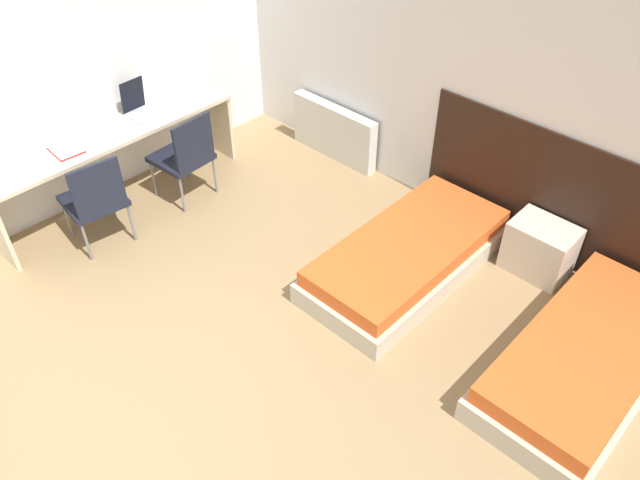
# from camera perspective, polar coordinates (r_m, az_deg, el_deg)

# --- Properties ---
(ground_plane) EXTENTS (20.00, 20.00, 0.00)m
(ground_plane) POSITION_cam_1_polar(r_m,az_deg,el_deg) (4.39, -19.64, -18.31)
(ground_plane) COLOR #9E7F56
(wall_back) EXTENTS (5.98, 0.05, 2.70)m
(wall_back) POSITION_cam_1_polar(r_m,az_deg,el_deg) (5.43, 12.82, 15.02)
(wall_back) COLOR white
(wall_back) RESTS_ON ground_plane
(wall_left) EXTENTS (0.05, 4.71, 2.70)m
(wall_left) POSITION_cam_1_polar(r_m,az_deg,el_deg) (5.96, -19.93, 15.99)
(wall_left) COLOR white
(wall_left) RESTS_ON ground_plane
(headboard_panel) EXTENTS (2.53, 0.03, 1.14)m
(headboard_panel) POSITION_cam_1_polar(r_m,az_deg,el_deg) (5.38, 21.31, 3.12)
(headboard_panel) COLOR black
(headboard_panel) RESTS_ON ground_plane
(bed_near_window) EXTENTS (0.88, 1.87, 0.33)m
(bed_near_window) POSITION_cam_1_polar(r_m,az_deg,el_deg) (5.20, 8.03, -1.42)
(bed_near_window) COLOR beige
(bed_near_window) RESTS_ON ground_plane
(bed_near_door) EXTENTS (0.88, 1.87, 0.33)m
(bed_near_door) POSITION_cam_1_polar(r_m,az_deg,el_deg) (4.78, 23.14, -9.87)
(bed_near_door) COLOR beige
(bed_near_door) RESTS_ON ground_plane
(nightstand) EXTENTS (0.51, 0.37, 0.46)m
(nightstand) POSITION_cam_1_polar(r_m,az_deg,el_deg) (5.42, 19.45, -0.72)
(nightstand) COLOR beige
(nightstand) RESTS_ON ground_plane
(radiator) EXTENTS (1.04, 0.12, 0.57)m
(radiator) POSITION_cam_1_polar(r_m,az_deg,el_deg) (6.51, 1.29, 9.85)
(radiator) COLOR silver
(radiator) RESTS_ON ground_plane
(desk) EXTENTS (0.52, 2.39, 0.74)m
(desk) POSITION_cam_1_polar(r_m,az_deg,el_deg) (5.99, -18.45, 8.17)
(desk) COLOR beige
(desk) RESTS_ON ground_plane
(chair_near_laptop) EXTENTS (0.50, 0.50, 0.89)m
(chair_near_laptop) POSITION_cam_1_polar(r_m,az_deg,el_deg) (5.91, -12.23, 7.70)
(chair_near_laptop) COLOR black
(chair_near_laptop) RESTS_ON ground_plane
(chair_near_notebook) EXTENTS (0.53, 0.53, 0.89)m
(chair_near_notebook) POSITION_cam_1_polar(r_m,az_deg,el_deg) (5.55, -19.87, 3.65)
(chair_near_notebook) COLOR black
(chair_near_notebook) RESTS_ON ground_plane
(laptop) EXTENTS (0.32, 0.26, 0.32)m
(laptop) POSITION_cam_1_polar(r_m,az_deg,el_deg) (6.08, -16.11, 11.50)
(laptop) COLOR silver
(laptop) RESTS_ON desk
(open_notebook) EXTENTS (0.30, 0.24, 0.02)m
(open_notebook) POSITION_cam_1_polar(r_m,az_deg,el_deg) (5.76, -22.20, 7.64)
(open_notebook) COLOR #B21E1E
(open_notebook) RESTS_ON desk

